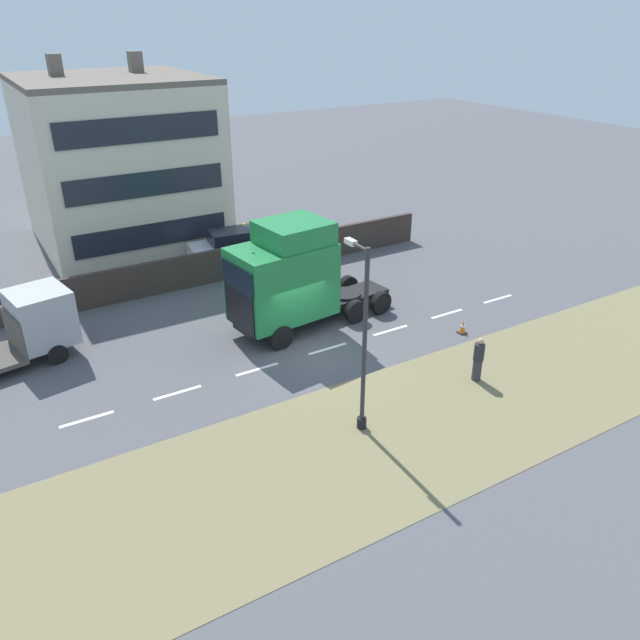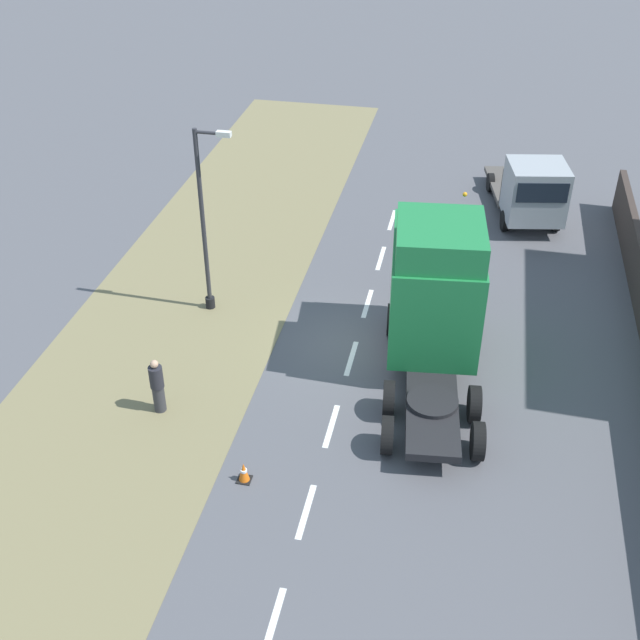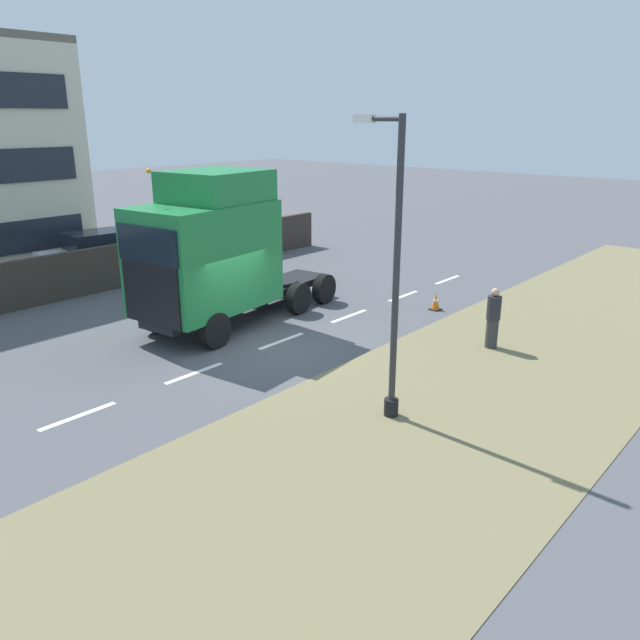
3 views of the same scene
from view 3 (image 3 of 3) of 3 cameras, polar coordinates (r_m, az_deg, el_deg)
The scene contains 9 objects.
ground_plane at distance 17.89m, azimuth -5.11°, elevation -2.51°, with size 120.00×120.00×0.00m, color #515156.
grass_verge at distance 14.50m, azimuth 11.82°, elevation -7.90°, with size 7.00×44.00×0.01m.
lane_markings at distance 18.35m, azimuth -3.54°, elevation -1.92°, with size 0.16×21.00×0.00m.
boundary_wall at distance 24.69m, azimuth -19.93°, elevation 4.29°, with size 0.25×24.00×1.68m.
lorry_cab at distance 19.03m, azimuth -9.89°, elevation 6.13°, with size 3.39×7.77×4.93m.
parked_car at distance 26.76m, azimuth -19.59°, elevation 5.56°, with size 2.35×4.59×1.93m.
lamp_post at distance 12.99m, azimuth 6.63°, elevation 3.03°, with size 1.28×0.32×6.33m.
pedestrian at distance 18.19m, azimuth 15.54°, elevation 0.11°, with size 0.39×0.39×1.75m.
traffic_cone_lead at distance 21.56m, azimuth 10.53°, elevation 1.65°, with size 0.36×0.36×0.58m.
Camera 3 is at (-12.13, 11.56, 6.26)m, focal length 35.00 mm.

